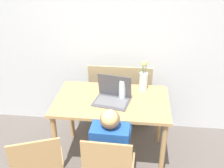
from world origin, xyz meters
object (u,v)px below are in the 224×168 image
at_px(flower_vase, 143,79).
at_px(water_bottle, 122,89).
at_px(person_seated, 111,146).
at_px(laptop, 113,95).

xyz_separation_m(flower_vase, water_bottle, (-0.21, -0.20, -0.02)).
relative_size(person_seated, flower_vase, 3.08).
bearing_deg(water_bottle, flower_vase, 44.24).
distance_m(laptop, flower_vase, 0.40).
xyz_separation_m(person_seated, laptop, (-0.05, 0.55, 0.17)).
xyz_separation_m(laptop, water_bottle, (0.09, 0.05, 0.05)).
relative_size(laptop, water_bottle, 1.68).
bearing_deg(laptop, person_seated, -74.22).
bearing_deg(laptop, water_bottle, 41.96).
relative_size(person_seated, water_bottle, 4.49).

